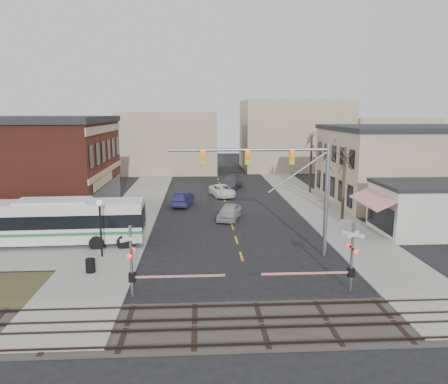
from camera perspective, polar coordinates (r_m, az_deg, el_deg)
The scene contains 22 objects.
ground at distance 29.12m, azimuth 2.66°, elevation -9.68°, with size 160.00×160.00×0.00m, color black.
sidewalk_west at distance 48.67m, azimuth -11.04°, elevation -1.57°, with size 5.00×60.00×0.12m, color gray.
sidewalk_east at distance 49.80m, azimuth 11.18°, elevation -1.31°, with size 5.00×60.00×0.12m, color gray.
ballast_strip at distance 21.82m, azimuth 4.94°, elevation -16.80°, with size 160.00×5.00×0.06m, color #332D28.
rail_tracks at distance 21.78m, azimuth 4.94°, elevation -16.59°, with size 160.00×3.91×0.14m.
tan_building at distance 53.68m, azimuth 24.39°, elevation 3.34°, with size 20.30×15.30×8.50m.
awning_shop at distance 39.84m, azimuth 25.06°, elevation -1.93°, with size 9.74×6.20×4.30m.
tree_east_a at distance 41.93m, azimuth 15.38°, elevation 1.11°, with size 0.28×0.28×6.75m.
tree_east_b at distance 47.71m, azimuth 13.42°, elevation 2.01°, with size 0.28×0.28×6.30m.
tree_east_c at distance 55.34m, azimuth 11.28°, elevation 3.69°, with size 0.28×0.28×7.20m.
transit_bus at distance 35.18m, azimuth -21.26°, elevation -3.60°, with size 13.31×3.37×3.40m.
traffic_signal_mast at distance 29.97m, azimuth 7.91°, elevation 2.24°, with size 10.95×0.30×8.00m.
rr_crossing_west at distance 24.44m, azimuth -10.99°, elevation -8.96°, with size 5.60×1.36×4.00m.
rr_crossing_east at distance 25.58m, azimuth 15.45°, elevation -8.27°, with size 5.60×1.36×4.00m.
street_lamp at distance 31.00m, azimuth -15.89°, elevation -3.00°, with size 0.44×0.44×4.02m.
trash_bin at distance 28.86m, azimuth -17.05°, elevation -9.16°, with size 0.60×0.60×0.87m, color black.
car_a at distance 41.12m, azimuth 0.67°, elevation -2.60°, with size 1.75×4.36×1.48m, color #9E9EA2.
car_b at distance 47.28m, azimuth -5.36°, elevation -0.91°, with size 1.61×4.61×1.52m, color #1B1E45.
car_c at distance 52.51m, azimuth -0.25°, elevation 0.19°, with size 2.29×4.98×1.38m, color white.
car_d at distance 57.69m, azimuth 0.86°, elevation 1.26°, with size 2.33×5.73×1.66m, color #424347.
pedestrian_near at distance 33.46m, azimuth -12.41°, elevation -5.52°, with size 0.61×0.40×1.67m, color #63504F.
pedestrian_far at distance 36.80m, azimuth -15.22°, elevation -4.19°, with size 0.81×0.63×1.67m, color #323D58.
Camera 1 is at (-2.92, -27.19, 9.99)m, focal length 35.00 mm.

